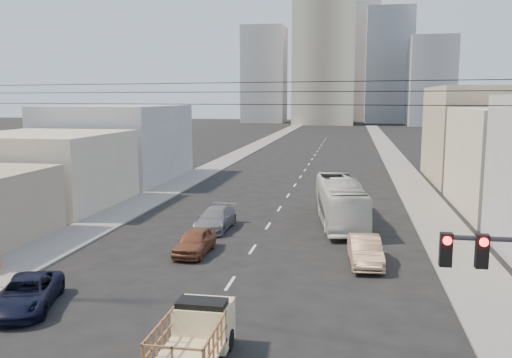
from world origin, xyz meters
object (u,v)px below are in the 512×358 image
(navy_pickup, at_px, (27,293))
(sedan_grey, at_px, (215,219))
(flatbed_pickup, at_px, (195,333))
(city_bus, at_px, (340,202))
(sedan_tan, at_px, (365,251))
(sedan_brown, at_px, (195,241))

(navy_pickup, bearing_deg, sedan_grey, 57.06)
(flatbed_pickup, relative_size, sedan_grey, 0.88)
(city_bus, height_order, sedan_tan, city_bus)
(city_bus, relative_size, sedan_tan, 2.48)
(sedan_brown, bearing_deg, flatbed_pickup, -72.56)
(sedan_brown, height_order, sedan_grey, sedan_grey)
(sedan_brown, distance_m, sedan_tan, 9.54)
(navy_pickup, relative_size, sedan_brown, 1.13)
(sedan_grey, bearing_deg, sedan_brown, -85.95)
(navy_pickup, bearing_deg, sedan_brown, 46.48)
(flatbed_pickup, bearing_deg, navy_pickup, 157.73)
(flatbed_pickup, distance_m, sedan_tan, 13.47)
(flatbed_pickup, distance_m, sedan_brown, 13.10)
(navy_pickup, height_order, sedan_brown, sedan_brown)
(flatbed_pickup, bearing_deg, sedan_tan, 64.44)
(city_bus, bearing_deg, sedan_grey, -165.92)
(navy_pickup, distance_m, city_bus, 22.17)
(sedan_brown, distance_m, sedan_grey, 5.80)
(flatbed_pickup, xyz_separation_m, sedan_tan, (5.81, 12.15, -0.34))
(navy_pickup, height_order, sedan_grey, sedan_grey)
(sedan_grey, bearing_deg, sedan_tan, -30.85)
(flatbed_pickup, height_order, sedan_tan, flatbed_pickup)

